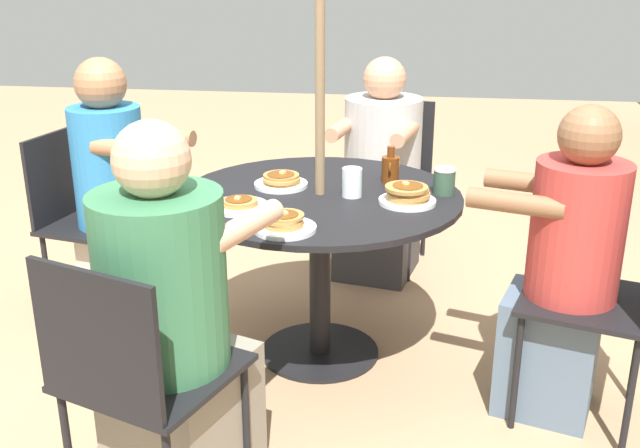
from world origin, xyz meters
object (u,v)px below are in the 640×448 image
Objects in this scene: diner_west at (380,180)px; patio_chair_west at (389,170)px; diner_south at (563,278)px; coffee_cup at (444,181)px; patio_table at (320,224)px; patio_chair_north at (86,211)px; pancake_plate_b at (285,224)px; drinking_glass_a at (352,182)px; pancake_plate_a at (239,205)px; diner_north at (117,204)px; diner_east at (172,335)px; syrup_bottle at (390,168)px; patio_chair_east at (134,371)px; pancake_plate_c at (408,195)px; pancake_plate_d at (281,181)px; patio_chair_south at (614,292)px.

patio_chair_west is at bearing -90.00° from diner_west.
diner_south is 0.59m from coffee_cup.
patio_table is 1.11m from patio_chair_north.
drinking_glass_a is at bearing 154.91° from pancake_plate_b.
coffee_cup is 0.36m from drinking_glass_a.
patio_chair_west reaches higher than pancake_plate_a.
diner_north is at bearing 92.85° from diner_south.
diner_east is at bearing -27.06° from drinking_glass_a.
diner_south is at bearing 46.26° from diner_east.
diner_north is 1.88m from diner_south.
patio_chair_west is at bearing -176.96° from syrup_bottle.
patio_chair_west is at bearing 169.53° from pancake_plate_b.
patio_chair_east is 3.98× the size of pancake_plate_c.
patio_table is 1.00× the size of diner_west.
patio_chair_west reaches higher than pancake_plate_d.
pancake_plate_c is (-0.15, 0.61, 0.02)m from pancake_plate_a.
pancake_plate_c is 0.28m from syrup_bottle.
syrup_bottle is at bearing 100.43° from patio_chair_north.
patio_chair_north reaches higher than coffee_cup.
diner_east reaches higher than pancake_plate_a.
patio_chair_east is (1.23, 0.55, -0.05)m from diner_north.
diner_north reaches higher than drinking_glass_a.
patio_chair_east is 0.73m from pancake_plate_b.
diner_south is 0.63m from pancake_plate_c.
diner_east is 1.36m from diner_south.
patio_chair_north is 0.18m from diner_north.
patio_table is 9.89× the size of drinking_glass_a.
patio_chair_east is at bearing 40.83° from patio_chair_north.
pancake_plate_c reaches higher than pancake_plate_d.
pancake_plate_d is (-0.35, -1.07, 0.20)m from diner_south.
coffee_cup is (-0.14, 0.14, 0.02)m from pancake_plate_c.
pancake_plate_b is at bearing 12.08° from pancake_plate_d.
diner_west reaches higher than patio_chair_east.
pancake_plate_a is 1.92× the size of drinking_glass_a.
patio_chair_east reaches higher than pancake_plate_d.
patio_chair_east is 1.17m from drinking_glass_a.
patio_chair_east is at bearing -90.00° from diner_east.
diner_north reaches higher than pancake_plate_d.
patio_chair_south is (-0.72, 1.43, 0.00)m from patio_chair_east.
drinking_glass_a is (0.21, -0.14, -0.00)m from syrup_bottle.
patio_chair_east is at bearing 133.67° from patio_chair_south.
pancake_plate_c is at bearing 89.96° from diner_north.
patio_chair_east is 1.60m from patio_chair_south.
pancake_plate_b is (0.14, -0.96, 0.20)m from diner_south.
patio_chair_south is 1.64m from patio_chair_west.
diner_east is 5.50× the size of pancake_plate_d.
diner_east is 1.26m from coffee_cup.
patio_table is 0.45m from pancake_plate_b.
patio_chair_north is at bearing -90.97° from syrup_bottle.
pancake_plate_b is (1.33, -0.24, 0.23)m from diner_west.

